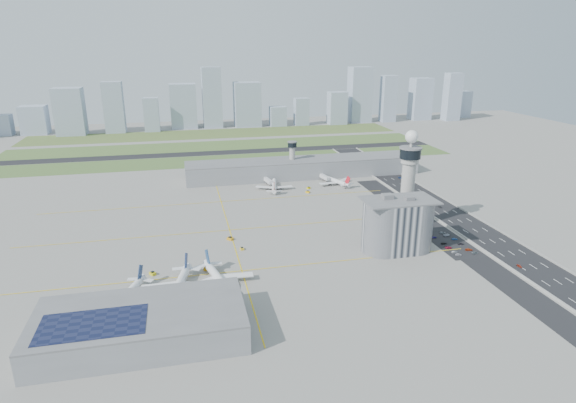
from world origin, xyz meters
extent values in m
plane|color=gray|center=(0.00, 0.00, 0.00)|extent=(1000.00, 1000.00, 0.00)
cube|color=#486B32|center=(-20.00, 225.00, 0.04)|extent=(480.00, 50.00, 0.08)
cube|color=#4C6C33|center=(-20.00, 300.00, 0.04)|extent=(480.00, 60.00, 0.08)
cube|color=#4A602D|center=(-20.00, 380.00, 0.04)|extent=(480.00, 70.00, 0.08)
cube|color=black|center=(-20.00, 262.00, 0.06)|extent=(480.00, 22.00, 0.10)
cube|color=black|center=(115.00, 0.00, 0.05)|extent=(28.00, 500.00, 0.10)
cube|color=#9E9E99|center=(101.00, 0.00, 0.60)|extent=(0.60, 500.00, 1.20)
cube|color=#9E9E99|center=(129.00, 0.00, 0.60)|extent=(0.60, 500.00, 1.20)
cube|color=black|center=(90.00, -10.00, 0.04)|extent=(18.00, 260.00, 0.08)
cube|color=black|center=(88.00, -22.00, 0.05)|extent=(20.00, 44.00, 0.10)
cube|color=yellow|center=(-40.00, -30.00, 0.01)|extent=(260.00, 0.60, 0.01)
cube|color=yellow|center=(-40.00, 30.00, 0.01)|extent=(260.00, 0.60, 0.01)
cube|color=yellow|center=(-40.00, 90.00, 0.01)|extent=(260.00, 0.60, 0.01)
cube|color=yellow|center=(-40.00, 30.00, 0.01)|extent=(0.60, 260.00, 0.01)
cylinder|color=#ADAAA5|center=(72.00, 8.00, 24.00)|extent=(8.40, 8.40, 48.00)
cylinder|color=#ADAAA5|center=(72.00, 8.00, 46.00)|extent=(11.00, 11.00, 4.00)
cylinder|color=black|center=(72.00, 8.00, 50.00)|extent=(13.00, 13.00, 6.00)
cylinder|color=slate|center=(72.00, 8.00, 53.50)|extent=(14.00, 14.00, 1.00)
cylinder|color=#ADAAA5|center=(72.00, 8.00, 56.00)|extent=(1.60, 1.60, 5.00)
sphere|color=white|center=(72.00, 8.00, 60.50)|extent=(8.00, 8.00, 8.00)
cylinder|color=#ADAAA5|center=(30.00, 150.00, 14.00)|extent=(5.00, 5.00, 28.00)
cylinder|color=black|center=(30.00, 150.00, 29.00)|extent=(8.00, 8.00, 4.00)
cylinder|color=slate|center=(30.00, 150.00, 31.50)|extent=(8.60, 8.60, 0.80)
cube|color=#B2B2B7|center=(52.00, -22.00, 15.00)|extent=(18.00, 24.00, 30.00)
cylinder|color=#B2B2B7|center=(43.00, -22.00, 15.00)|extent=(24.00, 24.00, 30.00)
cylinder|color=#B2B2B7|center=(61.00, -22.00, 15.00)|extent=(24.00, 24.00, 30.00)
cube|color=slate|center=(52.00, -22.00, 30.40)|extent=(42.00, 24.00, 0.80)
cube|color=slate|center=(46.00, -19.00, 32.00)|extent=(6.00, 5.00, 3.00)
cube|color=slate|center=(57.00, -24.00, 31.70)|extent=(5.00, 4.00, 2.40)
cube|color=gray|center=(40.00, 148.00, 7.50)|extent=(210.00, 32.00, 15.00)
cube|color=slate|center=(40.00, 148.00, 15.40)|extent=(210.00, 32.00, 0.80)
cube|color=gray|center=(-88.00, -82.00, 6.00)|extent=(84.00, 42.00, 12.00)
cube|color=slate|center=(-88.00, -82.00, 12.40)|extent=(84.00, 42.00, 0.80)
cube|color=black|center=(-105.00, -88.00, 12.90)|extent=(40.00, 22.00, 0.20)
imported|color=silver|center=(83.30, -37.98, 0.61)|extent=(3.70, 1.82, 1.22)
imported|color=gray|center=(83.04, -34.31, 0.57)|extent=(3.54, 1.50, 1.14)
imported|color=#A3173C|center=(83.04, -27.80, 0.57)|extent=(4.23, 2.18, 1.14)
imported|color=black|center=(83.85, -21.38, 0.55)|extent=(3.85, 1.69, 1.10)
imported|color=navy|center=(82.76, -11.57, 0.55)|extent=(3.32, 1.56, 1.10)
imported|color=silver|center=(82.72, -2.98, 0.63)|extent=(3.99, 1.96, 1.26)
imported|color=slate|center=(94.06, -37.81, 0.56)|extent=(4.29, 2.44, 1.13)
imported|color=#AA3815|center=(93.11, -33.08, 0.62)|extent=(4.49, 2.36, 1.24)
imported|color=#25232A|center=(93.24, -24.42, 0.63)|extent=(3.92, 2.11, 1.27)
imported|color=navy|center=(93.50, -16.93, 0.57)|extent=(3.58, 1.60, 1.14)
imported|color=silver|center=(92.11, -9.88, 0.63)|extent=(4.79, 2.69, 1.26)
imported|color=gray|center=(91.82, -5.69, 0.57)|extent=(4.04, 1.87, 1.14)
imported|color=#A3301E|center=(107.42, -58.60, 0.57)|extent=(1.50, 3.42, 1.15)
imported|color=black|center=(116.08, 40.50, 0.57)|extent=(1.35, 3.53, 1.15)
imported|color=navy|center=(122.37, 120.82, 0.65)|extent=(2.30, 4.75, 1.30)
imported|color=gray|center=(107.51, 178.81, 0.61)|extent=(1.64, 3.66, 1.22)
cube|color=#9EADC1|center=(-291.25, 430.16, 13.39)|extent=(22.81, 18.25, 26.79)
cube|color=#9EADC1|center=(-252.58, 431.35, 18.47)|extent=(32.30, 25.84, 36.93)
cube|color=#9EADC1|center=(-204.47, 415.19, 30.18)|extent=(35.81, 28.65, 60.36)
cube|color=#9EADC1|center=(-150.11, 419.66, 33.44)|extent=(25.49, 20.39, 66.89)
cube|color=#9EADC1|center=(-102.68, 417.90, 22.60)|extent=(20.04, 16.03, 45.20)
cube|color=#9EADC1|center=(-59.44, 436.89, 30.61)|extent=(35.76, 28.61, 61.22)
cube|color=#9EADC1|center=(-19.42, 431.56, 41.69)|extent=(26.33, 21.06, 83.39)
cube|color=#9EADC1|center=(30.27, 432.32, 31.06)|extent=(36.96, 29.57, 62.11)
cube|color=#9EADC1|center=(73.27, 423.68, 13.87)|extent=(23.01, 18.41, 27.75)
cube|color=#9EADC1|center=(108.28, 423.34, 19.48)|extent=(20.22, 16.18, 38.97)
cube|color=#9EADC1|center=(162.17, 421.29, 23.44)|extent=(26.14, 20.92, 46.89)
cube|color=#9EADC1|center=(201.27, 433.27, 40.60)|extent=(32.26, 25.81, 81.20)
cube|color=#9EADC1|center=(244.74, 426.38, 34.37)|extent=(21.59, 17.28, 68.75)
cube|color=#9EADC1|center=(302.83, 435.54, 31.70)|extent=(30.25, 24.20, 63.40)
cube|color=#9EADC1|center=(345.49, 415.96, 35.78)|extent=(23.04, 18.43, 71.56)
cube|color=#9EADC1|center=(382.05, 443.29, 20.53)|extent=(22.64, 18.11, 41.06)
camera|label=1|loc=(-67.22, -260.98, 115.78)|focal=30.00mm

